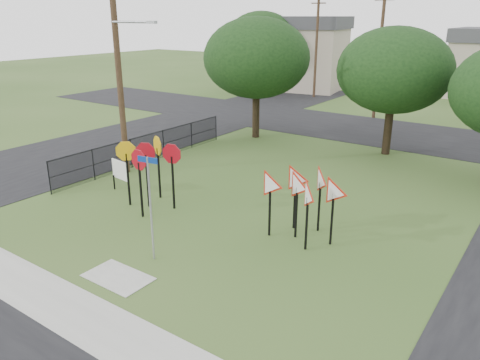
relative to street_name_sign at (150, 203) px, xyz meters
The scene contains 18 objects.
ground 2.14m from the street_name_sign, 93.22° to the left, with size 140.00×140.00×0.00m, color #32501E.
sidewalk 3.74m from the street_name_sign, 90.98° to the right, with size 30.00×1.60×0.02m, color #9E9F96.
planting_strip 4.81m from the street_name_sign, 90.71° to the right, with size 30.00×0.80×0.02m, color #32501E.
street_left 16.41m from the street_name_sign, 137.68° to the left, with size 8.00×50.00×0.02m, color black.
street_far 21.06m from the street_name_sign, 90.15° to the left, with size 60.00×8.00×0.02m, color black.
curb_pad 2.37m from the street_name_sign, 92.21° to the right, with size 2.00×1.20×0.02m, color #9E9F96.
street_name_sign is the anchor object (origin of this frame).
stop_sign_cluster 4.37m from the street_name_sign, 136.48° to the left, with size 2.45×2.06×2.67m.
yield_sign_cluster 5.09m from the street_name_sign, 52.72° to the left, with size 3.08×2.27×2.41m.
info_board 6.55m from the street_name_sign, 147.51° to the left, with size 1.12×0.19×1.40m.
utility_pole_main 9.70m from the street_name_sign, 143.10° to the left, with size 3.55×0.33×10.00m.
far_pole_a 25.21m from the street_name_sign, 94.70° to the left, with size 1.40×0.24×9.00m.
far_pole_c 32.68m from the street_name_sign, 107.98° to the left, with size 1.40×0.24×9.00m.
fence_run 10.59m from the street_name_sign, 136.64° to the left, with size 0.05×11.55×1.50m.
house_left 37.74m from the street_name_sign, 111.89° to the left, with size 10.58×8.88×7.20m.
tree_near_left 16.42m from the street_name_sign, 112.01° to the left, with size 6.40×6.40×7.27m.
tree_near_mid 16.31m from the street_name_sign, 83.06° to the left, with size 6.00×6.00×6.80m.
tree_far_left 35.04m from the street_name_sign, 117.40° to the left, with size 6.80×6.80×7.73m.
Camera 1 is at (9.84, -10.11, 7.26)m, focal length 35.00 mm.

